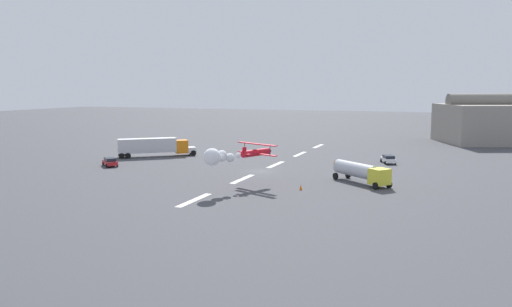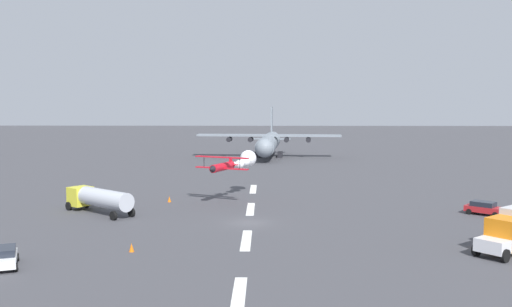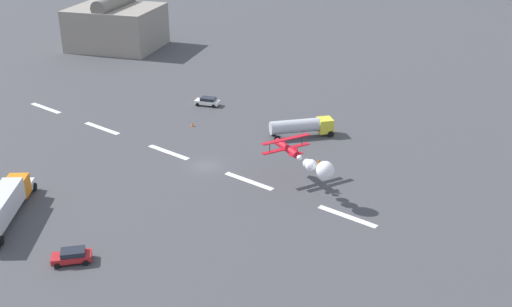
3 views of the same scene
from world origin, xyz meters
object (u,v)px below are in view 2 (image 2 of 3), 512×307
at_px(followme_car_yellow, 484,208).
at_px(cargo_transport_plane, 268,143).
at_px(fuel_tanker_truck, 99,198).
at_px(traffic_cone_near, 132,248).
at_px(traffic_cone_far, 169,199).
at_px(stunt_biplane_red, 240,161).
at_px(airport_staff_sedan, 4,257).

bearing_deg(followme_car_yellow, cargo_transport_plane, 21.09).
bearing_deg(fuel_tanker_truck, followme_car_yellow, -90.08).
relative_size(traffic_cone_near, traffic_cone_far, 1.00).
bearing_deg(traffic_cone_far, cargo_transport_plane, -13.14).
xyz_separation_m(cargo_transport_plane, followme_car_yellow, (-62.67, -24.17, -2.55)).
relative_size(cargo_transport_plane, stunt_biplane_red, 2.65).
xyz_separation_m(fuel_tanker_truck, traffic_cone_far, (7.53, -6.82, -1.38)).
xyz_separation_m(fuel_tanker_truck, followme_car_yellow, (-0.06, -43.86, -0.94)).
bearing_deg(stunt_biplane_red, airport_staff_sedan, 152.65).
height_order(followme_car_yellow, traffic_cone_far, followme_car_yellow).
height_order(fuel_tanker_truck, followme_car_yellow, fuel_tanker_truck).
height_order(stunt_biplane_red, fuel_tanker_truck, stunt_biplane_red).
bearing_deg(stunt_biplane_red, followme_car_yellow, -112.48).
bearing_deg(followme_car_yellow, airport_staff_sedan, 115.15).
bearing_deg(traffic_cone_far, fuel_tanker_truck, 137.80).
relative_size(fuel_tanker_truck, traffic_cone_near, 12.35).
distance_m(airport_staff_sedan, traffic_cone_near, 10.06).
xyz_separation_m(fuel_tanker_truck, traffic_cone_near, (-16.62, -7.55, -1.38)).
distance_m(followme_car_yellow, traffic_cone_far, 37.80).
bearing_deg(airport_staff_sedan, followme_car_yellow, -64.85).
height_order(fuel_tanker_truck, airport_staff_sedan, fuel_tanker_truck).
relative_size(fuel_tanker_truck, airport_staff_sedan, 1.97).
bearing_deg(airport_staff_sedan, cargo_transport_plane, -14.08).
relative_size(cargo_transport_plane, traffic_cone_near, 42.82).
height_order(cargo_transport_plane, stunt_biplane_red, cargo_transport_plane).
height_order(cargo_transport_plane, traffic_cone_far, cargo_transport_plane).
xyz_separation_m(stunt_biplane_red, traffic_cone_near, (-28.23, 8.11, -4.42)).
distance_m(stunt_biplane_red, followme_car_yellow, 30.78).
height_order(airport_staff_sedan, traffic_cone_near, airport_staff_sedan).
distance_m(stunt_biplane_red, traffic_cone_near, 29.70).
xyz_separation_m(traffic_cone_near, traffic_cone_far, (24.15, 0.73, 0.00)).
bearing_deg(followme_car_yellow, fuel_tanker_truck, 89.92).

